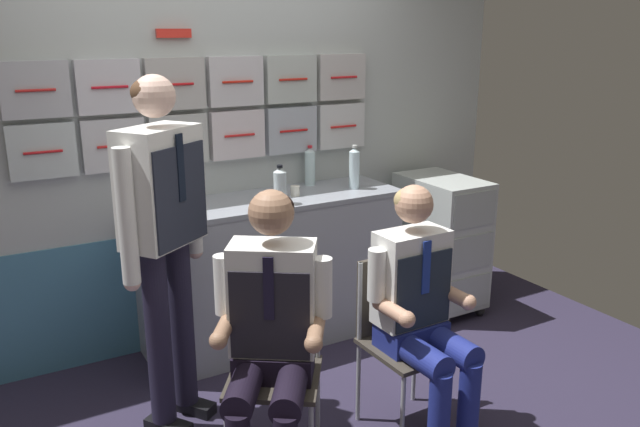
{
  "coord_description": "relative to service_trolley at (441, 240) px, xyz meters",
  "views": [
    {
      "loc": [
        -1.41,
        -2.35,
        1.93
      ],
      "look_at": [
        0.14,
        0.35,
        1.04
      ],
      "focal_mm": 36.16,
      "sensor_mm": 36.0,
      "label": 1
    }
  ],
  "objects": [
    {
      "name": "service_trolley",
      "position": [
        0.0,
        0.0,
        0.0
      ],
      "size": [
        0.4,
        0.65,
        0.95
      ],
      "color": "black",
      "rests_on": "ground"
    },
    {
      "name": "espresso_cup_small",
      "position": [
        -1.91,
        0.31,
        0.48
      ],
      "size": [
        0.06,
        0.06,
        0.08
      ],
      "color": "tan",
      "rests_on": "galley_counter"
    },
    {
      "name": "paper_cup_tan",
      "position": [
        -1.09,
        0.1,
        0.47
      ],
      "size": [
        0.06,
        0.06,
        0.06
      ],
      "color": "silver",
      "rests_on": "galley_counter"
    },
    {
      "name": "water_bottle_short",
      "position": [
        -0.87,
        0.31,
        0.56
      ],
      "size": [
        0.07,
        0.07,
        0.26
      ],
      "color": "silver",
      "rests_on": "galley_counter"
    },
    {
      "name": "crew_member_left",
      "position": [
        -1.82,
        -1.05,
        0.21
      ],
      "size": [
        0.62,
        0.69,
        1.3
      ],
      "color": "black",
      "rests_on": "ground"
    },
    {
      "name": "galley_bulkhead",
      "position": [
        -1.47,
        0.42,
        0.57
      ],
      "size": [
        4.2,
        0.14,
        2.15
      ],
      "color": "#B5BDBC",
      "rests_on": "ground"
    },
    {
      "name": "folding_chair_right",
      "position": [
        -1.08,
        -0.98,
        0.02
      ],
      "size": [
        0.41,
        0.41,
        0.86
      ],
      "color": "#A8AAAF",
      "rests_on": "ground"
    },
    {
      "name": "crew_member_right",
      "position": [
        -1.08,
        -1.14,
        0.18
      ],
      "size": [
        0.48,
        0.59,
        1.25
      ],
      "color": "black",
      "rests_on": "ground"
    },
    {
      "name": "galley_counter",
      "position": [
        -1.24,
        0.14,
        -0.04
      ],
      "size": [
        1.64,
        0.53,
        0.94
      ],
      "color": "#A0A6B2",
      "rests_on": "ground"
    },
    {
      "name": "sparkling_bottle_green",
      "position": [
        -0.68,
        0.08,
        0.57
      ],
      "size": [
        0.07,
        0.07,
        0.28
      ],
      "color": "silver",
      "rests_on": "galley_counter"
    },
    {
      "name": "folding_chair_left",
      "position": [
        -1.73,
        -0.92,
        0.02
      ],
      "size": [
        0.56,
        0.56,
        0.86
      ],
      "color": "#A8AAAF",
      "rests_on": "ground"
    },
    {
      "name": "water_bottle_tall",
      "position": [
        -1.26,
        -0.02,
        0.54
      ],
      "size": [
        0.08,
        0.08,
        0.23
      ],
      "color": "silver",
      "rests_on": "galley_counter"
    },
    {
      "name": "crew_member_standing",
      "position": [
        -2.07,
        -0.44,
        0.54
      ],
      "size": [
        0.47,
        0.41,
        1.74
      ],
      "color": "black",
      "rests_on": "ground"
    }
  ]
}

